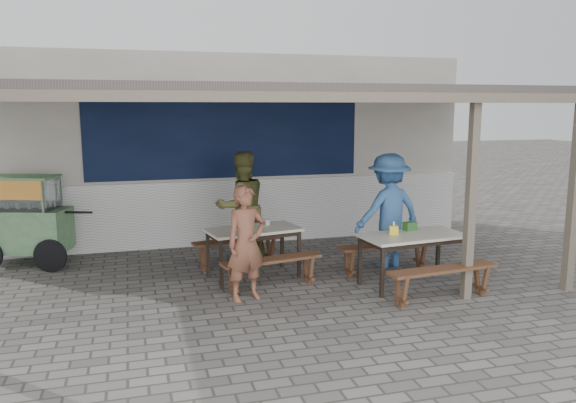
% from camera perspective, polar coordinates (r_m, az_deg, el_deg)
% --- Properties ---
extents(ground, '(60.00, 60.00, 0.00)m').
position_cam_1_polar(ground, '(7.88, -0.83, -9.20)').
color(ground, slate).
rests_on(ground, ground).
extents(back_wall, '(9.00, 1.28, 3.50)m').
position_cam_1_polar(back_wall, '(10.99, -5.72, 5.28)').
color(back_wall, silver).
rests_on(back_wall, ground).
extents(warung_roof, '(9.00, 4.21, 2.81)m').
position_cam_1_polar(warung_roof, '(8.34, -2.40, 10.80)').
color(warung_roof, '#4F4643').
rests_on(warung_roof, ground).
extents(table_left, '(1.47, 0.94, 0.75)m').
position_cam_1_polar(table_left, '(8.40, -3.53, -3.28)').
color(table_left, silver).
rests_on(table_left, ground).
extents(bench_left_street, '(1.49, 0.55, 0.45)m').
position_cam_1_polar(bench_left_street, '(7.90, -1.65, -6.58)').
color(bench_left_street, brown).
rests_on(bench_left_street, ground).
extents(bench_left_wall, '(1.49, 0.55, 0.45)m').
position_cam_1_polar(bench_left_wall, '(9.06, -5.13, -4.51)').
color(bench_left_wall, brown).
rests_on(bench_left_wall, ground).
extents(table_right, '(1.54, 0.88, 0.75)m').
position_cam_1_polar(table_right, '(8.20, 12.56, -3.79)').
color(table_right, silver).
rests_on(table_right, ground).
extents(bench_right_street, '(1.60, 0.44, 0.45)m').
position_cam_1_polar(bench_right_street, '(7.73, 15.43, -7.27)').
color(bench_right_street, brown).
rests_on(bench_right_street, ground).
extents(bench_right_wall, '(1.60, 0.44, 0.45)m').
position_cam_1_polar(bench_right_wall, '(8.85, 9.91, -4.93)').
color(bench_right_wall, brown).
rests_on(bench_right_wall, ground).
extents(vendor_cart, '(1.87, 1.12, 1.46)m').
position_cam_1_polar(vendor_cart, '(9.90, -25.08, -1.48)').
color(vendor_cart, '#6E9F6A').
rests_on(vendor_cart, ground).
extents(patron_street_side, '(0.64, 0.51, 1.54)m').
position_cam_1_polar(patron_street_side, '(7.41, -4.26, -4.26)').
color(patron_street_side, brown).
rests_on(patron_street_side, ground).
extents(patron_wall_side, '(1.00, 0.84, 1.82)m').
position_cam_1_polar(patron_wall_side, '(9.29, -4.72, -0.53)').
color(patron_wall_side, brown).
rests_on(patron_wall_side, ground).
extents(patron_right_table, '(1.27, 0.87, 1.82)m').
position_cam_1_polar(patron_right_table, '(9.07, 10.16, -0.92)').
color(patron_right_table, '#3F71B3').
rests_on(patron_right_table, ground).
extents(tissue_box, '(0.16, 0.16, 0.12)m').
position_cam_1_polar(tissue_box, '(8.13, 10.68, -2.84)').
color(tissue_box, yellow).
rests_on(tissue_box, table_right).
extents(donation_box, '(0.21, 0.16, 0.12)m').
position_cam_1_polar(donation_box, '(8.42, 12.27, -2.46)').
color(donation_box, '#30662D').
rests_on(donation_box, table_right).
extents(condiment_jar, '(0.07, 0.07, 0.08)m').
position_cam_1_polar(condiment_jar, '(8.61, -2.10, -2.13)').
color(condiment_jar, silver).
rests_on(condiment_jar, table_left).
extents(condiment_bowl, '(0.28, 0.28, 0.05)m').
position_cam_1_polar(condiment_bowl, '(8.39, -4.71, -2.57)').
color(condiment_bowl, silver).
rests_on(condiment_bowl, table_left).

